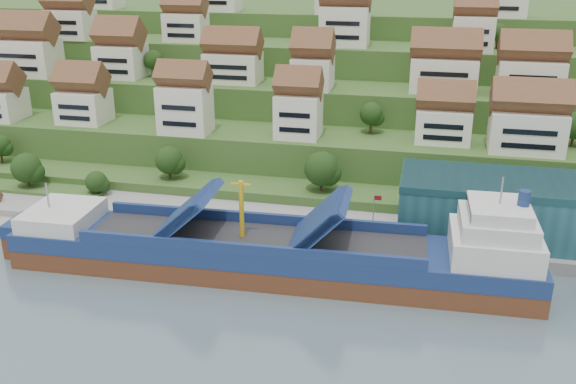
# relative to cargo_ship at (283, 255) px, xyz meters

# --- Properties ---
(ground) EXTENTS (300.00, 300.00, 0.00)m
(ground) POSITION_rel_cargo_ship_xyz_m (-5.37, 0.75, -3.39)
(ground) COLOR slate
(ground) RESTS_ON ground
(quay) EXTENTS (180.00, 14.00, 2.20)m
(quay) POSITION_rel_cargo_ship_xyz_m (14.63, 15.75, -2.29)
(quay) COLOR gray
(quay) RESTS_ON ground
(hillside) EXTENTS (260.00, 128.00, 31.00)m
(hillside) POSITION_rel_cargo_ship_xyz_m (-5.37, 104.31, 7.26)
(hillside) COLOR #2D4C1E
(hillside) RESTS_ON ground
(hillside_village) EXTENTS (156.84, 63.90, 29.06)m
(hillside_village) POSITION_rel_cargo_ship_xyz_m (-4.06, 61.42, 20.95)
(hillside_village) COLOR white
(hillside_village) RESTS_ON ground
(hillside_trees) EXTENTS (144.48, 62.59, 32.25)m
(hillside_trees) POSITION_rel_cargo_ship_xyz_m (-13.65, 43.41, 12.64)
(hillside_trees) COLOR #204015
(hillside_trees) RESTS_ON ground
(flagpole) EXTENTS (1.28, 0.16, 8.00)m
(flagpole) POSITION_rel_cargo_ship_xyz_m (12.75, 10.75, 3.49)
(flagpole) COLOR gray
(flagpole) RESTS_ON quay
(cargo_ship) EXTENTS (81.20, 15.30, 17.96)m
(cargo_ship) POSITION_rel_cargo_ship_xyz_m (0.00, 0.00, 0.00)
(cargo_ship) COLOR #5A301B
(cargo_ship) RESTS_ON ground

